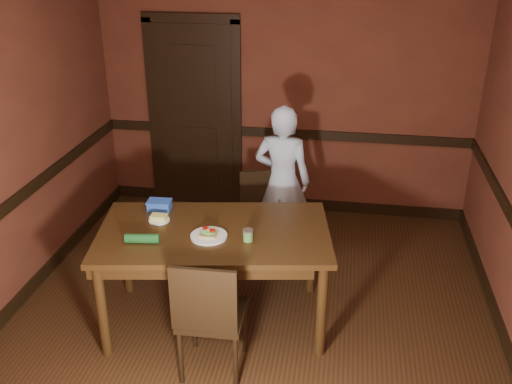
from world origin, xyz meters
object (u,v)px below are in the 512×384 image
(person, at_px, (282,181))
(food_tub, at_px, (159,205))
(sandwich_plate, at_px, (209,235))
(cheese_saucer, at_px, (159,218))
(chair_near, at_px, (213,312))
(chair_far, at_px, (252,218))
(dining_table, at_px, (215,276))
(sauce_jar, at_px, (248,235))

(person, height_order, food_tub, person)
(sandwich_plate, height_order, cheese_saucer, sandwich_plate)
(chair_near, height_order, sandwich_plate, chair_near)
(chair_far, bearing_deg, cheese_saucer, -138.75)
(dining_table, relative_size, person, 1.19)
(chair_far, distance_m, person, 0.46)
(cheese_saucer, bearing_deg, dining_table, -10.59)
(person, bearing_deg, dining_table, 77.75)
(person, distance_m, sauce_jar, 1.35)
(dining_table, relative_size, cheese_saucer, 10.60)
(person, bearing_deg, sandwich_plate, 78.48)
(cheese_saucer, bearing_deg, chair_far, 58.59)
(cheese_saucer, height_order, food_tub, food_tub)
(chair_near, relative_size, sauce_jar, 10.52)
(sandwich_plate, distance_m, food_tub, 0.64)
(sandwich_plate, height_order, sauce_jar, sauce_jar)
(chair_far, bearing_deg, sauce_jar, -98.84)
(chair_far, bearing_deg, dining_table, -113.65)
(sandwich_plate, xyz_separation_m, food_tub, (-0.51, 0.38, 0.02))
(chair_near, bearing_deg, cheese_saucer, -49.12)
(chair_near, height_order, food_tub, chair_near)
(chair_far, xyz_separation_m, sandwich_plate, (-0.13, -1.14, 0.43))
(sauce_jar, bearing_deg, cheese_saucer, 165.43)
(chair_far, xyz_separation_m, person, (0.26, 0.19, 0.32))
(person, bearing_deg, cheese_saucer, 58.42)
(chair_far, height_order, person, person)
(dining_table, bearing_deg, sauce_jar, -30.10)
(food_tub, bearing_deg, sauce_jar, -28.66)
(person, height_order, sauce_jar, person)
(chair_far, xyz_separation_m, sauce_jar, (0.17, -1.15, 0.46))
(dining_table, bearing_deg, chair_far, 74.32)
(sandwich_plate, bearing_deg, cheese_saucer, 156.98)
(chair_near, bearing_deg, chair_far, -91.47)
(dining_table, height_order, food_tub, food_tub)
(chair_near, bearing_deg, sauce_jar, -113.20)
(sandwich_plate, bearing_deg, chair_far, 83.59)
(chair_far, bearing_deg, sandwich_plate, -113.75)
(dining_table, relative_size, sauce_jar, 19.29)
(sauce_jar, height_order, food_tub, sauce_jar)
(dining_table, height_order, cheese_saucer, cheese_saucer)
(sandwich_plate, distance_m, cheese_saucer, 0.49)
(person, bearing_deg, chair_far, 41.19)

